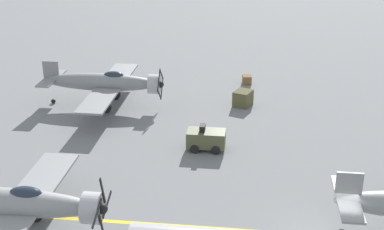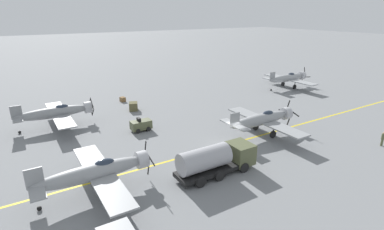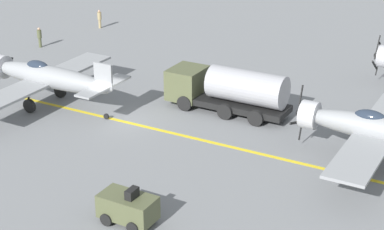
% 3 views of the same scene
% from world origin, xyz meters
% --- Properties ---
extents(ground_plane, '(400.00, 400.00, 0.00)m').
position_xyz_m(ground_plane, '(0.00, 0.00, 0.00)').
color(ground_plane, slate).
extents(taxiway_stripe, '(0.30, 160.00, 0.01)m').
position_xyz_m(taxiway_stripe, '(0.00, 0.00, 0.00)').
color(taxiway_stripe, yellow).
rests_on(taxiway_stripe, ground).
extents(airplane_mid_center, '(12.00, 9.98, 3.76)m').
position_xyz_m(airplane_mid_center, '(-0.19, 5.24, 2.01)').
color(airplane_mid_center, gray).
rests_on(airplane_mid_center, ground).
extents(airplane_near_left, '(12.00, 9.98, 3.65)m').
position_xyz_m(airplane_near_left, '(-16.39, -16.10, 2.01)').
color(airplane_near_left, gray).
rests_on(airplane_near_left, ground).
extents(airplane_far_left, '(12.00, 9.98, 3.78)m').
position_xyz_m(airplane_far_left, '(-15.29, 26.81, 2.01)').
color(airplane_far_left, '#96999B').
rests_on(airplane_far_left, ground).
extents(airplane_near_center, '(12.00, 9.98, 3.74)m').
position_xyz_m(airplane_near_center, '(1.96, -15.72, 2.01)').
color(airplane_near_center, gray).
rests_on(airplane_near_center, ground).
extents(fuel_tanker, '(2.68, 8.00, 2.98)m').
position_xyz_m(fuel_tanker, '(4.59, -5.35, 1.51)').
color(fuel_tanker, black).
rests_on(fuel_tanker, ground).
extents(tow_tractor, '(1.57, 2.60, 1.79)m').
position_xyz_m(tow_tractor, '(-9.30, -7.18, 0.79)').
color(tow_tractor, '#515638').
rests_on(tow_tractor, ground).
extents(ground_crew_walking, '(0.37, 0.37, 1.70)m').
position_xyz_m(ground_crew_walking, '(9.48, 14.53, 0.93)').
color(ground_crew_walking, '#515638').
rests_on(ground_crew_walking, ground).
extents(supply_crate_by_tanker, '(1.02, 0.89, 0.77)m').
position_xyz_m(supply_crate_by_tanker, '(-23.32, -4.76, 0.38)').
color(supply_crate_by_tanker, brown).
rests_on(supply_crate_by_tanker, ground).
extents(supply_crate_mid_lane, '(1.88, 1.74, 1.27)m').
position_xyz_m(supply_crate_mid_lane, '(-17.78, -4.95, 0.63)').
color(supply_crate_mid_lane, brown).
rests_on(supply_crate_mid_lane, ground).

